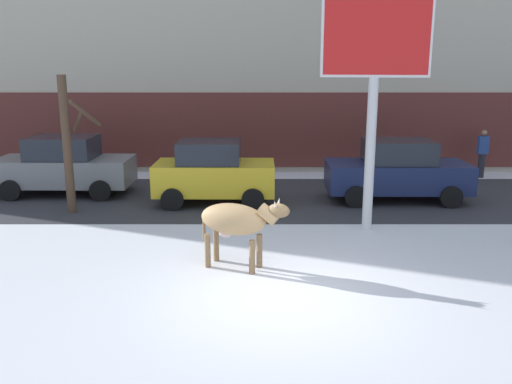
{
  "coord_description": "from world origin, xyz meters",
  "views": [
    {
      "loc": [
        -0.47,
        -8.91,
        4.06
      ],
      "look_at": [
        -0.46,
        3.44,
        1.1
      ],
      "focal_mm": 37.74,
      "sensor_mm": 36.0,
      "label": 1
    }
  ],
  "objects_px": {
    "car_grey_sedan": "(64,166)",
    "car_yellow_hatchback": "(213,172)",
    "cow_tan": "(236,221)",
    "pedestrian_near_billboard": "(482,154)",
    "bare_tree_right_lot": "(68,142)",
    "car_navy_sedan": "(397,171)",
    "billboard": "(375,52)"
  },
  "relations": [
    {
      "from": "bare_tree_right_lot",
      "to": "car_yellow_hatchback",
      "type": "bearing_deg",
      "value": 15.26
    },
    {
      "from": "billboard",
      "to": "car_grey_sedan",
      "type": "distance_m",
      "value": 10.19
    },
    {
      "from": "pedestrian_near_billboard",
      "to": "car_yellow_hatchback",
      "type": "bearing_deg",
      "value": -158.78
    },
    {
      "from": "car_grey_sedan",
      "to": "car_yellow_hatchback",
      "type": "xyz_separation_m",
      "value": [
        4.81,
        -1.13,
        0.02
      ]
    },
    {
      "from": "cow_tan",
      "to": "bare_tree_right_lot",
      "type": "bearing_deg",
      "value": 138.33
    },
    {
      "from": "car_yellow_hatchback",
      "to": "pedestrian_near_billboard",
      "type": "xyz_separation_m",
      "value": [
        9.44,
        3.67,
        -0.05
      ]
    },
    {
      "from": "car_yellow_hatchback",
      "to": "bare_tree_right_lot",
      "type": "relative_size",
      "value": 0.93
    },
    {
      "from": "billboard",
      "to": "pedestrian_near_billboard",
      "type": "bearing_deg",
      "value": 49.35
    },
    {
      "from": "billboard",
      "to": "car_grey_sedan",
      "type": "height_order",
      "value": "billboard"
    },
    {
      "from": "car_navy_sedan",
      "to": "cow_tan",
      "type": "bearing_deg",
      "value": -129.88
    },
    {
      "from": "cow_tan",
      "to": "car_yellow_hatchback",
      "type": "relative_size",
      "value": 0.54
    },
    {
      "from": "billboard",
      "to": "car_navy_sedan",
      "type": "bearing_deg",
      "value": 63.56
    },
    {
      "from": "car_yellow_hatchback",
      "to": "pedestrian_near_billboard",
      "type": "height_order",
      "value": "car_yellow_hatchback"
    },
    {
      "from": "car_yellow_hatchback",
      "to": "car_grey_sedan",
      "type": "bearing_deg",
      "value": 166.8
    },
    {
      "from": "car_grey_sedan",
      "to": "pedestrian_near_billboard",
      "type": "distance_m",
      "value": 14.47
    },
    {
      "from": "cow_tan",
      "to": "car_grey_sedan",
      "type": "relative_size",
      "value": 0.45
    },
    {
      "from": "car_yellow_hatchback",
      "to": "car_navy_sedan",
      "type": "xyz_separation_m",
      "value": [
        5.51,
        0.34,
        -0.02
      ]
    },
    {
      "from": "cow_tan",
      "to": "car_navy_sedan",
      "type": "bearing_deg",
      "value": 50.12
    },
    {
      "from": "cow_tan",
      "to": "pedestrian_near_billboard",
      "type": "bearing_deg",
      "value": 46.02
    },
    {
      "from": "billboard",
      "to": "cow_tan",
      "type": "bearing_deg",
      "value": -140.75
    },
    {
      "from": "cow_tan",
      "to": "bare_tree_right_lot",
      "type": "height_order",
      "value": "bare_tree_right_lot"
    },
    {
      "from": "cow_tan",
      "to": "bare_tree_right_lot",
      "type": "xyz_separation_m",
      "value": [
        -4.7,
        4.18,
        0.99
      ]
    },
    {
      "from": "cow_tan",
      "to": "pedestrian_near_billboard",
      "type": "xyz_separation_m",
      "value": [
        8.58,
        8.89,
        -0.11
      ]
    },
    {
      "from": "car_grey_sedan",
      "to": "bare_tree_right_lot",
      "type": "distance_m",
      "value": 2.61
    },
    {
      "from": "car_yellow_hatchback",
      "to": "pedestrian_near_billboard",
      "type": "bearing_deg",
      "value": 21.22
    },
    {
      "from": "car_grey_sedan",
      "to": "car_yellow_hatchback",
      "type": "bearing_deg",
      "value": -13.2
    },
    {
      "from": "cow_tan",
      "to": "billboard",
      "type": "relative_size",
      "value": 0.34
    },
    {
      "from": "cow_tan",
      "to": "car_yellow_hatchback",
      "type": "bearing_deg",
      "value": 99.34
    },
    {
      "from": "billboard",
      "to": "car_navy_sedan",
      "type": "xyz_separation_m",
      "value": [
        1.48,
        2.98,
        -3.41
      ]
    },
    {
      "from": "cow_tan",
      "to": "pedestrian_near_billboard",
      "type": "height_order",
      "value": "pedestrian_near_billboard"
    },
    {
      "from": "pedestrian_near_billboard",
      "to": "car_grey_sedan",
      "type": "bearing_deg",
      "value": -169.9
    },
    {
      "from": "car_yellow_hatchback",
      "to": "bare_tree_right_lot",
      "type": "height_order",
      "value": "bare_tree_right_lot"
    }
  ]
}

